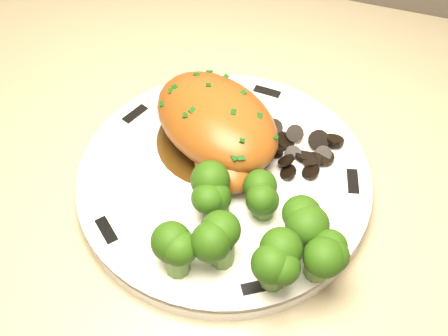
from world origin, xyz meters
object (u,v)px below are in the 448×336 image
(plate, at_px, (224,180))
(broccoli_florets, at_px, (253,232))
(counter, at_px, (200,295))
(chicken_breast, at_px, (217,126))

(plate, xyz_separation_m, broccoli_florets, (0.05, -0.08, 0.04))
(counter, bearing_deg, plate, -44.86)
(counter, distance_m, chicken_breast, 0.47)
(plate, distance_m, chicken_breast, 0.06)
(counter, distance_m, broccoli_florets, 0.50)
(broccoli_florets, bearing_deg, plate, 124.56)
(plate, bearing_deg, counter, 135.14)
(plate, height_order, broccoli_florets, broccoli_florets)
(chicken_breast, bearing_deg, counter, -178.09)
(counter, xyz_separation_m, chicken_breast, (0.04, -0.03, 0.47))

